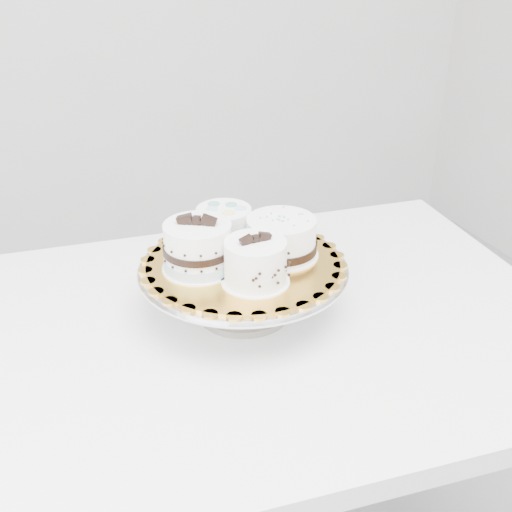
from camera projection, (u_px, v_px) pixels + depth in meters
name	position (u px, v px, depth m)	size (l,w,h in m)	color
table	(237.00, 362.00, 1.15)	(1.23, 0.88, 0.75)	white
cake_stand	(243.00, 280.00, 1.11)	(0.36, 0.36, 0.10)	gray
cake_board	(243.00, 263.00, 1.09)	(0.33, 0.33, 0.00)	gold
cake_swirl	(255.00, 263.00, 1.02)	(0.11, 0.11, 0.09)	white
cake_banded	(198.00, 248.00, 1.06)	(0.15, 0.15, 0.10)	white
cake_dots	(224.00, 227.00, 1.13)	(0.12, 0.12, 0.07)	white
cake_ribbon	(282.00, 238.00, 1.10)	(0.15, 0.15, 0.07)	white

